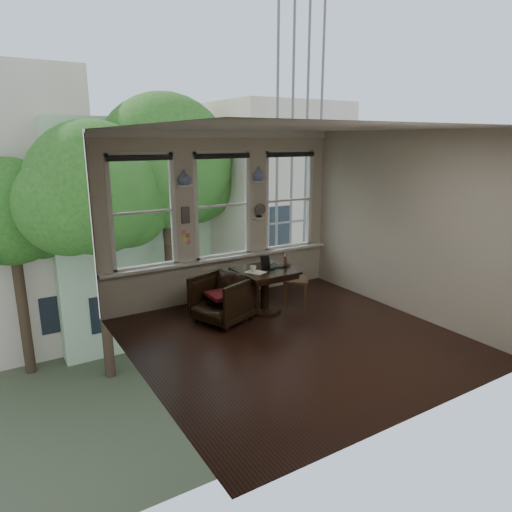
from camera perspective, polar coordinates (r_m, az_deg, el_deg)
ground at (r=6.85m, az=4.69°, el=-10.28°), size 4.50×4.50×0.00m
ceiling at (r=6.23m, az=5.28°, el=15.68°), size 4.50×4.50×0.00m
wall_back at (r=8.26m, az=-4.33°, el=4.93°), size 4.50×0.00×4.50m
wall_front at (r=4.81m, az=21.04°, el=-2.97°), size 4.50×0.00×4.50m
wall_left at (r=5.38m, az=-14.72°, el=-0.67°), size 0.00×4.50×4.50m
wall_right at (r=7.89m, az=18.28°, el=3.80°), size 0.00×4.50×4.50m
window_left at (r=7.68m, az=-14.06°, el=5.33°), size 1.10×0.12×1.90m
window_center at (r=8.23m, az=-4.36°, el=6.30°), size 1.10×0.12×1.90m
window_right at (r=8.97m, az=3.96°, el=6.99°), size 1.10×0.12×1.90m
shelf_left at (r=7.79m, az=-8.88°, el=8.68°), size 0.26×0.16×0.03m
shelf_right at (r=8.45m, az=0.34°, el=9.29°), size 0.26×0.16×0.03m
intercom at (r=7.88m, az=-8.83°, el=5.07°), size 0.14×0.06×0.28m
sticky_notes at (r=7.95m, az=-8.74°, el=2.59°), size 0.16×0.01×0.24m
desk_fan at (r=8.50m, az=0.40°, el=5.45°), size 0.20×0.20×0.24m
vase_left at (r=7.77m, az=-8.92°, el=9.70°), size 0.24×0.24×0.25m
vase_right at (r=8.44m, az=0.34°, el=10.23°), size 0.24×0.24×0.25m
table at (r=7.70m, az=1.10°, el=-4.37°), size 0.90×0.90×0.75m
armchair_left at (r=7.34m, az=-4.17°, el=-5.34°), size 1.07×1.06×0.76m
cushion_red at (r=7.31m, az=-4.18°, el=-4.83°), size 0.45×0.45×0.06m
side_chair_right at (r=8.05m, az=5.02°, el=-2.96°), size 0.59×0.59×0.92m
laptop at (r=7.72m, az=3.35°, el=-1.35°), size 0.38×0.31×0.03m
mug at (r=7.44m, az=-0.38°, el=-1.63°), size 0.11×0.11×0.10m
drinking_glass at (r=7.57m, az=2.08°, el=-1.36°), size 0.15×0.15×0.10m
tablet at (r=7.62m, az=1.16°, el=-0.77°), size 0.17×0.09×0.22m
papers at (r=7.44m, az=-0.03°, el=-2.02°), size 0.32×0.36×0.00m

